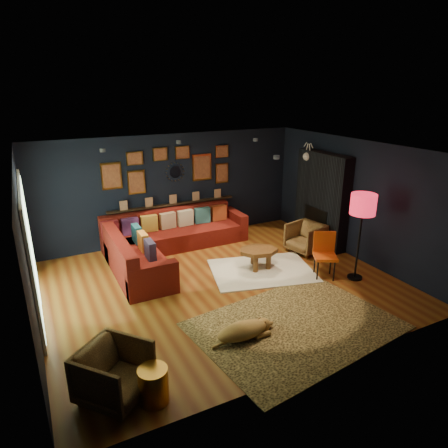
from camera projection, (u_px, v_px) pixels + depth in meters
name	position (u px, v px, depth m)	size (l,w,h in m)	color
floor	(222.00, 284.00, 7.77)	(6.50, 6.50, 0.00)	brown
room_walls	(222.00, 206.00, 7.24)	(6.50, 6.50, 6.50)	black
sectional	(162.00, 243.00, 8.92)	(3.41, 2.69, 0.86)	maroon
ledge	(173.00, 204.00, 9.72)	(3.20, 0.12, 0.04)	black
gallery_wall	(170.00, 168.00, 9.45)	(3.15, 0.04, 1.02)	#C4872E
sunburst_mirror	(175.00, 172.00, 9.54)	(0.47, 0.16, 0.47)	silver
fireplace	(321.00, 202.00, 9.50)	(0.31, 1.60, 2.20)	black
deer_head	(313.00, 156.00, 9.59)	(0.50, 0.28, 0.45)	white
sliding_door	(30.00, 251.00, 6.54)	(0.06, 2.80, 2.20)	white
ceiling_spots	(203.00, 147.00, 7.59)	(3.30, 2.50, 0.06)	black
shag_rug	(262.00, 271.00, 8.30)	(2.06, 1.50, 0.03)	silver
leopard_rug	(295.00, 326.00, 6.43)	(3.14, 2.24, 0.02)	tan
coffee_table	(259.00, 253.00, 8.32)	(0.96, 0.81, 0.42)	brown
pouf	(149.00, 277.00, 7.59)	(0.60, 0.60, 0.39)	#A81C1E
armchair_left	(114.00, 371.00, 4.86)	(0.75, 0.71, 0.78)	#B98746
armchair_right	(306.00, 236.00, 9.19)	(0.72, 0.68, 0.74)	#B98746
gold_stool	(154.00, 385.00, 4.85)	(0.37, 0.37, 0.46)	#C4872E
orange_chair	(325.00, 251.00, 7.95)	(0.59, 0.59, 0.92)	black
floor_lamp	(363.00, 208.00, 7.53)	(0.48, 0.48, 1.75)	black
dog	(242.00, 328.00, 6.04)	(1.13, 0.56, 0.36)	#B88743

